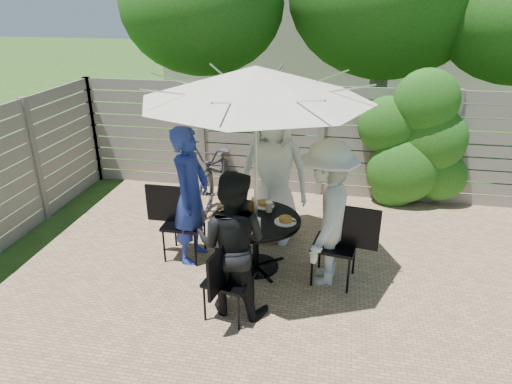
% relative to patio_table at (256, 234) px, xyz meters
% --- Properties ---
extents(backyard_envelope, '(60.00, 60.00, 5.00)m').
position_rel_patio_table_xyz_m(backyard_envelope, '(0.71, 9.71, 2.12)').
color(backyard_envelope, '#2A4917').
rests_on(backyard_envelope, ground).
extents(patio_table, '(1.17, 1.17, 0.69)m').
position_rel_patio_table_xyz_m(patio_table, '(0.00, 0.00, 0.00)').
color(patio_table, black).
rests_on(patio_table, ground).
extents(umbrella, '(2.80, 2.80, 2.46)m').
position_rel_patio_table_xyz_m(umbrella, '(0.00, 0.00, 1.80)').
color(umbrella, silver).
rests_on(umbrella, ground).
extents(chair_back, '(0.45, 0.66, 0.90)m').
position_rel_patio_table_xyz_m(chair_back, '(0.11, 0.96, -0.21)').
color(chair_back, black).
rests_on(chair_back, ground).
extents(person_back, '(1.01, 0.72, 1.93)m').
position_rel_patio_table_xyz_m(person_back, '(0.09, 0.82, 0.48)').
color(person_back, white).
rests_on(person_back, ground).
extents(chair_left, '(0.71, 0.47, 0.98)m').
position_rel_patio_table_xyz_m(chair_left, '(-0.96, 0.11, -0.19)').
color(chair_left, black).
rests_on(chair_left, ground).
extents(person_left, '(0.49, 0.68, 1.75)m').
position_rel_patio_table_xyz_m(person_left, '(-0.82, 0.09, 0.39)').
color(person_left, '#24349F').
rests_on(person_left, ground).
extents(chair_front, '(0.52, 0.70, 0.92)m').
position_rel_patio_table_xyz_m(chair_front, '(-0.11, -0.96, -0.21)').
color(chair_front, black).
rests_on(chair_front, ground).
extents(person_front, '(0.84, 0.69, 1.59)m').
position_rel_patio_table_xyz_m(person_front, '(-0.09, -0.82, 0.31)').
color(person_front, black).
rests_on(person_front, ground).
extents(chair_right, '(0.75, 0.55, 1.00)m').
position_rel_patio_table_xyz_m(chair_right, '(0.96, -0.11, -0.18)').
color(chair_right, black).
rests_on(chair_right, ground).
extents(person_right, '(0.76, 1.18, 1.73)m').
position_rel_patio_table_xyz_m(person_right, '(0.82, -0.09, 0.38)').
color(person_right, silver).
rests_on(person_right, ground).
extents(plate_back, '(0.26, 0.26, 0.06)m').
position_rel_patio_table_xyz_m(plate_back, '(0.04, 0.36, 0.23)').
color(plate_back, white).
rests_on(plate_back, patio_table).
extents(plate_left, '(0.26, 0.26, 0.06)m').
position_rel_patio_table_xyz_m(plate_left, '(-0.36, 0.04, 0.23)').
color(plate_left, white).
rests_on(plate_left, patio_table).
extents(plate_front, '(0.26, 0.26, 0.06)m').
position_rel_patio_table_xyz_m(plate_front, '(-0.04, -0.36, 0.23)').
color(plate_front, white).
rests_on(plate_front, patio_table).
extents(plate_right, '(0.26, 0.26, 0.06)m').
position_rel_patio_table_xyz_m(plate_right, '(0.36, -0.04, 0.23)').
color(plate_right, white).
rests_on(plate_right, patio_table).
extents(glass_back, '(0.07, 0.07, 0.14)m').
position_rel_patio_table_xyz_m(glass_back, '(-0.08, 0.27, 0.28)').
color(glass_back, silver).
rests_on(glass_back, patio_table).
extents(glass_left, '(0.07, 0.07, 0.14)m').
position_rel_patio_table_xyz_m(glass_left, '(-0.27, -0.08, 0.28)').
color(glass_left, silver).
rests_on(glass_left, patio_table).
extents(glass_front, '(0.07, 0.07, 0.14)m').
position_rel_patio_table_xyz_m(glass_front, '(0.08, -0.27, 0.28)').
color(glass_front, silver).
rests_on(glass_front, patio_table).
extents(syrup_jug, '(0.09, 0.09, 0.16)m').
position_rel_patio_table_xyz_m(syrup_jug, '(-0.05, 0.06, 0.29)').
color(syrup_jug, '#59280C').
rests_on(syrup_jug, patio_table).
extents(coffee_cup, '(0.08, 0.08, 0.12)m').
position_rel_patio_table_xyz_m(coffee_cup, '(0.12, 0.21, 0.27)').
color(coffee_cup, '#C6B293').
rests_on(coffee_cup, patio_table).
extents(bicycle, '(0.80, 1.97, 1.02)m').
position_rel_patio_table_xyz_m(bicycle, '(-0.98, 2.02, 0.02)').
color(bicycle, '#333338').
rests_on(bicycle, ground).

